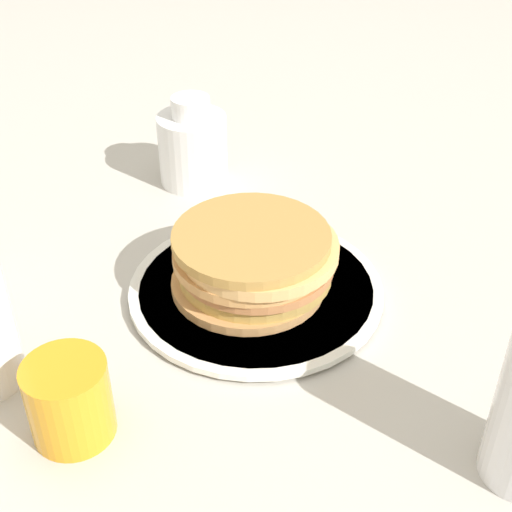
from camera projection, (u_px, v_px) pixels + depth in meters
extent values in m
plane|color=#BCB7AD|center=(254.00, 307.00, 0.80)|extent=(4.00, 4.00, 0.00)
cylinder|color=silver|center=(256.00, 290.00, 0.82)|extent=(0.27, 0.27, 0.01)
cylinder|color=silver|center=(256.00, 288.00, 0.82)|extent=(0.29, 0.29, 0.01)
cylinder|color=tan|center=(248.00, 282.00, 0.81)|extent=(0.17, 0.17, 0.01)
cylinder|color=tan|center=(255.00, 269.00, 0.81)|extent=(0.17, 0.17, 0.02)
cylinder|color=#BC7847|center=(256.00, 262.00, 0.80)|extent=(0.17, 0.17, 0.01)
cylinder|color=tan|center=(251.00, 255.00, 0.79)|extent=(0.17, 0.17, 0.01)
cylinder|color=#E1AC69|center=(260.00, 248.00, 0.78)|extent=(0.17, 0.17, 0.01)
cylinder|color=#B38643|center=(251.00, 238.00, 0.77)|extent=(0.17, 0.17, 0.01)
cylinder|color=orange|center=(69.00, 400.00, 0.63)|extent=(0.08, 0.08, 0.08)
cylinder|color=white|center=(193.00, 149.00, 1.01)|extent=(0.10, 0.10, 0.10)
cylinder|color=white|center=(191.00, 107.00, 0.97)|extent=(0.05, 0.05, 0.03)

